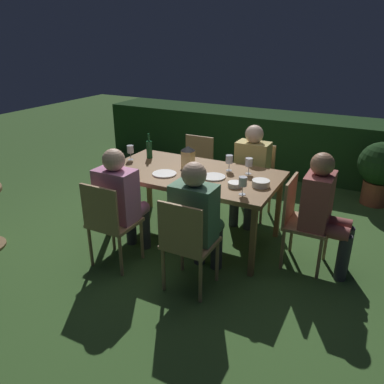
# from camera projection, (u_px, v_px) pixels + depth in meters

# --- Properties ---
(ground_plane) EXTENTS (16.00, 16.00, 0.00)m
(ground_plane) POSITION_uv_depth(u_px,v_px,m) (192.00, 235.00, 4.26)
(ground_plane) COLOR #385B28
(dining_table) EXTENTS (1.82, 0.98, 0.76)m
(dining_table) POSITION_uv_depth(u_px,v_px,m) (192.00, 177.00, 3.99)
(dining_table) COLOR brown
(dining_table) RESTS_ON ground
(chair_side_left_b) EXTENTS (0.42, 0.40, 0.87)m
(chair_side_left_b) POSITION_uv_depth(u_px,v_px,m) (187.00, 242.00, 3.18)
(chair_side_left_b) COLOR #9E7A51
(chair_side_left_b) RESTS_ON ground
(person_in_green) EXTENTS (0.38, 0.47, 1.15)m
(person_in_green) POSITION_uv_depth(u_px,v_px,m) (197.00, 216.00, 3.28)
(person_in_green) COLOR #4C7A5B
(person_in_green) RESTS_ON ground
(chair_side_left_a) EXTENTS (0.42, 0.40, 0.87)m
(chair_side_left_a) POSITION_uv_depth(u_px,v_px,m) (110.00, 221.00, 3.53)
(chair_side_left_a) COLOR #9E7A51
(chair_side_left_a) RESTS_ON ground
(person_in_pink) EXTENTS (0.38, 0.47, 1.15)m
(person_in_pink) POSITION_uv_depth(u_px,v_px,m) (121.00, 199.00, 3.63)
(person_in_pink) COLOR #C675A3
(person_in_pink) RESTS_ON ground
(chair_head_far) EXTENTS (0.40, 0.42, 0.87)m
(chair_head_far) POSITION_uv_depth(u_px,v_px,m) (300.00, 218.00, 3.58)
(chair_head_far) COLOR #9E7A51
(chair_head_far) RESTS_ON ground
(person_in_rust) EXTENTS (0.48, 0.38, 1.15)m
(person_in_rust) POSITION_uv_depth(u_px,v_px,m) (324.00, 208.00, 3.44)
(person_in_rust) COLOR #9E4C47
(person_in_rust) RESTS_ON ground
(chair_side_right_a) EXTENTS (0.42, 0.40, 0.87)m
(chair_side_right_a) POSITION_uv_depth(u_px,v_px,m) (195.00, 167.00, 4.97)
(chair_side_right_a) COLOR #9E7A51
(chair_side_right_a) RESTS_ON ground
(chair_side_right_b) EXTENTS (0.42, 0.40, 0.87)m
(chair_side_right_b) POSITION_uv_depth(u_px,v_px,m) (255.00, 177.00, 4.62)
(chair_side_right_b) COLOR #9E7A51
(chair_side_right_b) RESTS_ON ground
(person_in_mustard) EXTENTS (0.38, 0.47, 1.15)m
(person_in_mustard) POSITION_uv_depth(u_px,v_px,m) (250.00, 170.00, 4.40)
(person_in_mustard) COLOR tan
(person_in_mustard) RESTS_ON ground
(lantern_centerpiece) EXTENTS (0.15, 0.15, 0.27)m
(lantern_centerpiece) POSITION_uv_depth(u_px,v_px,m) (188.00, 157.00, 3.97)
(lantern_centerpiece) COLOR black
(lantern_centerpiece) RESTS_ON dining_table
(green_bottle_on_table) EXTENTS (0.07, 0.07, 0.29)m
(green_bottle_on_table) POSITION_uv_depth(u_px,v_px,m) (149.00, 149.00, 4.38)
(green_bottle_on_table) COLOR #144723
(green_bottle_on_table) RESTS_ON dining_table
(wine_glass_a) EXTENTS (0.08, 0.08, 0.17)m
(wine_glass_a) POSITION_uv_depth(u_px,v_px,m) (249.00, 163.00, 3.88)
(wine_glass_a) COLOR silver
(wine_glass_a) RESTS_ON dining_table
(wine_glass_b) EXTENTS (0.08, 0.08, 0.17)m
(wine_glass_b) POSITION_uv_depth(u_px,v_px,m) (189.00, 171.00, 3.65)
(wine_glass_b) COLOR silver
(wine_glass_b) RESTS_ON dining_table
(wine_glass_c) EXTENTS (0.08, 0.08, 0.17)m
(wine_glass_c) POSITION_uv_depth(u_px,v_px,m) (229.00, 160.00, 3.97)
(wine_glass_c) COLOR silver
(wine_glass_c) RESTS_ON dining_table
(wine_glass_d) EXTENTS (0.08, 0.08, 0.17)m
(wine_glass_d) POSITION_uv_depth(u_px,v_px,m) (130.00, 150.00, 4.31)
(wine_glass_d) COLOR silver
(wine_glass_d) RESTS_ON dining_table
(wine_glass_e) EXTENTS (0.08, 0.08, 0.17)m
(wine_glass_e) POSITION_uv_depth(u_px,v_px,m) (243.00, 182.00, 3.37)
(wine_glass_e) COLOR silver
(wine_glass_e) RESTS_ON dining_table
(plate_a) EXTENTS (0.24, 0.24, 0.01)m
(plate_a) POSITION_uv_depth(u_px,v_px,m) (213.00, 177.00, 3.81)
(plate_a) COLOR silver
(plate_a) RESTS_ON dining_table
(plate_b) EXTENTS (0.25, 0.25, 0.01)m
(plate_b) POSITION_uv_depth(u_px,v_px,m) (164.00, 174.00, 3.90)
(plate_b) COLOR white
(plate_b) RESTS_ON dining_table
(bowl_olives) EXTENTS (0.17, 0.17, 0.06)m
(bowl_olives) POSITION_uv_depth(u_px,v_px,m) (261.00, 183.00, 3.59)
(bowl_olives) COLOR silver
(bowl_olives) RESTS_ON dining_table
(bowl_bread) EXTENTS (0.14, 0.14, 0.04)m
(bowl_bread) POSITION_uv_depth(u_px,v_px,m) (235.00, 184.00, 3.58)
(bowl_bread) COLOR silver
(bowl_bread) RESTS_ON dining_table
(hedge_backdrop) EXTENTS (5.66, 0.88, 0.90)m
(hedge_backdrop) POSITION_uv_depth(u_px,v_px,m) (267.00, 141.00, 6.28)
(hedge_backdrop) COLOR #193816
(hedge_backdrop) RESTS_ON ground
(potted_plant_by_hedge) EXTENTS (0.56, 0.56, 0.84)m
(potted_plant_by_hedge) POSITION_uv_depth(u_px,v_px,m) (380.00, 169.00, 4.88)
(potted_plant_by_hedge) COLOR brown
(potted_plant_by_hedge) RESTS_ON ground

